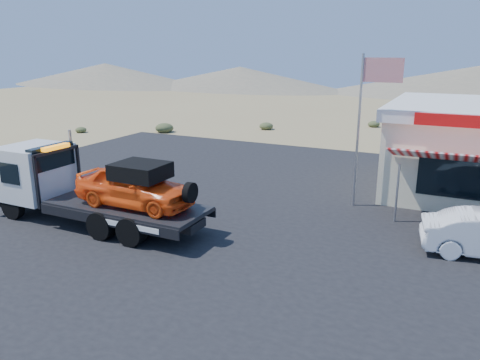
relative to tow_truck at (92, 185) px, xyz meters
The scene contains 6 objects.
ground 4.03m from the tow_truck, 26.81° to the left, with size 120.00×120.00×0.00m, color #917D52.
asphalt_lot 7.26m from the tow_truck, 41.28° to the left, with size 32.00×24.00×0.02m, color black.
tow_truck is the anchor object (origin of this frame).
flagpole 10.58m from the tow_truck, 36.80° to the left, with size 1.55×0.10×6.00m.
desert_scrub 14.40m from the tow_truck, 127.97° to the left, with size 22.41×36.70×0.75m.
distant_hills 57.19m from the tow_truck, 96.46° to the left, with size 126.00×48.00×4.20m.
Camera 1 is at (8.46, -13.82, 6.16)m, focal length 35.00 mm.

